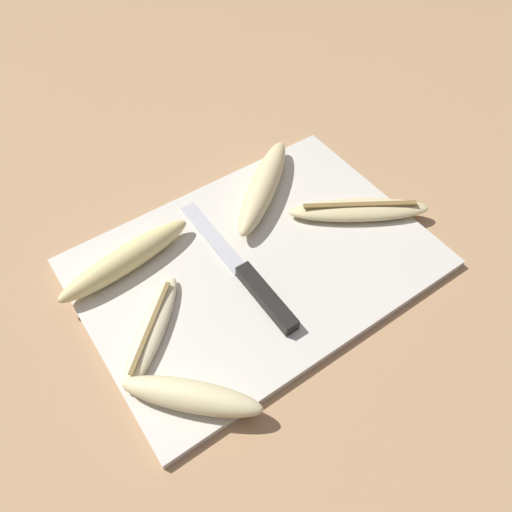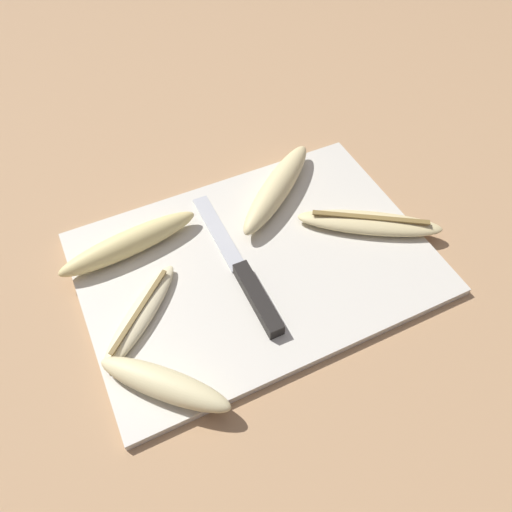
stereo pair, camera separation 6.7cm
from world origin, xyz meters
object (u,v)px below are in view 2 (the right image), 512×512
object	(u,v)px
knife	(249,284)
banana_golden_short	(129,243)
banana_mellow_near	(369,223)
banana_soft_right	(164,384)
banana_ripe_center	(277,188)
banana_cream_curved	(141,314)

from	to	relation	value
knife	banana_golden_short	world-z (taller)	banana_golden_short
banana_mellow_near	banana_soft_right	world-z (taller)	banana_soft_right
banana_ripe_center	banana_soft_right	world-z (taller)	banana_ripe_center
banana_cream_curved	banana_golden_short	distance (m)	0.11
knife	banana_cream_curved	xyz separation A→B (m)	(-0.14, 0.02, 0.00)
banana_cream_curved	banana_ripe_center	bearing A→B (deg)	25.02
banana_golden_short	banana_cream_curved	bearing A→B (deg)	-100.51
knife	banana_cream_curved	bearing A→B (deg)	173.66
banana_mellow_near	banana_cream_curved	bearing A→B (deg)	-179.46
banana_golden_short	knife	bearing A→B (deg)	-46.06
knife	banana_cream_curved	world-z (taller)	banana_cream_curved
banana_mellow_near	banana_soft_right	bearing A→B (deg)	-162.77
banana_cream_curved	banana_soft_right	bearing A→B (deg)	-92.14
banana_mellow_near	banana_ripe_center	size ratio (longest dim) A/B	1.05
banana_ripe_center	banana_golden_short	world-z (taller)	banana_ripe_center
banana_golden_short	banana_mellow_near	bearing A→B (deg)	-18.37
banana_cream_curved	banana_ripe_center	world-z (taller)	banana_ripe_center
knife	banana_ripe_center	world-z (taller)	banana_ripe_center
banana_ripe_center	banana_golden_short	size ratio (longest dim) A/B	0.92
knife	banana_ripe_center	distance (m)	0.17
knife	banana_soft_right	bearing A→B (deg)	-148.83
banana_ripe_center	banana_soft_right	size ratio (longest dim) A/B	1.32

